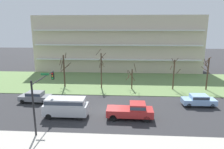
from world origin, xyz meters
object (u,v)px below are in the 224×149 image
(tree_left, at_px, (101,69))
(tree_center, at_px, (132,78))
(pickup_red_center_left, at_px, (132,110))
(traffic_signal_mast, at_px, (42,91))
(sedan_gray_center_right, at_px, (35,96))
(tree_far_left, at_px, (64,69))
(tree_far_right, at_px, (207,72))
(tree_right, at_px, (174,73))
(van_silver_near_right, at_px, (66,106))
(sedan_blue_near_left, at_px, (199,100))

(tree_left, bearing_deg, tree_center, -3.08)
(pickup_red_center_left, height_order, traffic_signal_mast, traffic_signal_mast)
(pickup_red_center_left, bearing_deg, sedan_gray_center_right, 162.75)
(tree_left, distance_m, tree_center, 5.45)
(tree_far_left, height_order, tree_center, tree_far_left)
(tree_far_right, relative_size, pickup_red_center_left, 1.05)
(tree_right, relative_size, sedan_gray_center_right, 1.24)
(tree_left, bearing_deg, tree_right, -0.28)
(tree_center, height_order, pickup_red_center_left, tree_center)
(van_silver_near_right, bearing_deg, tree_far_right, 29.60)
(tree_right, relative_size, traffic_signal_mast, 0.92)
(traffic_signal_mast, bearing_deg, tree_far_right, 32.43)
(tree_far_right, bearing_deg, sedan_blue_near_left, -117.01)
(sedan_blue_near_left, distance_m, pickup_red_center_left, 10.28)
(tree_left, xyz_separation_m, traffic_signal_mast, (-4.62, -14.29, 0.46))
(sedan_blue_near_left, relative_size, van_silver_near_right, 0.85)
(tree_center, bearing_deg, traffic_signal_mast, -125.20)
(pickup_red_center_left, bearing_deg, tree_left, 113.59)
(tree_far_left, bearing_deg, tree_center, -3.97)
(tree_far_right, xyz_separation_m, pickup_red_center_left, (-13.01, -11.90, -2.15))
(sedan_blue_near_left, distance_m, sedan_gray_center_right, 22.82)
(tree_left, distance_m, sedan_gray_center_right, 11.67)
(tree_far_left, bearing_deg, van_silver_near_right, -73.08)
(tree_left, bearing_deg, sedan_gray_center_right, -139.67)
(tree_left, distance_m, pickup_red_center_left, 13.08)
(pickup_red_center_left, bearing_deg, van_silver_near_right, -178.94)
(tree_left, xyz_separation_m, tree_right, (12.40, -0.06, -0.63))
(tree_far_left, relative_size, tree_far_right, 1.09)
(tree_left, relative_size, tree_right, 1.24)
(sedan_blue_near_left, relative_size, traffic_signal_mast, 0.74)
(sedan_blue_near_left, relative_size, sedan_gray_center_right, 1.00)
(tree_far_left, relative_size, tree_center, 1.34)
(tree_left, height_order, tree_center, tree_left)
(tree_center, distance_m, tree_right, 7.19)
(tree_left, distance_m, sedan_blue_near_left, 16.17)
(sedan_gray_center_right, bearing_deg, sedan_blue_near_left, -178.05)
(sedan_gray_center_right, bearing_deg, tree_center, -151.10)
(tree_far_right, bearing_deg, tree_right, -178.99)
(sedan_blue_near_left, height_order, pickup_red_center_left, pickup_red_center_left)
(tree_center, xyz_separation_m, van_silver_near_right, (-8.18, -11.58, -0.69))
(sedan_blue_near_left, xyz_separation_m, pickup_red_center_left, (-9.24, -4.50, 0.14))
(tree_right, xyz_separation_m, traffic_signal_mast, (-17.02, -14.23, 1.09))
(tree_far_left, bearing_deg, tree_far_right, -1.19)
(sedan_gray_center_right, bearing_deg, tree_far_right, -162.50)
(traffic_signal_mast, bearing_deg, sedan_gray_center_right, 120.28)
(tree_left, xyz_separation_m, van_silver_near_right, (-2.92, -11.86, -2.11))
(tree_far_left, relative_size, sedan_gray_center_right, 1.40)
(tree_far_left, xyz_separation_m, traffic_signal_mast, (2.07, -14.84, 0.78))
(tree_left, distance_m, tree_far_right, 17.93)
(van_silver_near_right, bearing_deg, traffic_signal_mast, -125.18)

